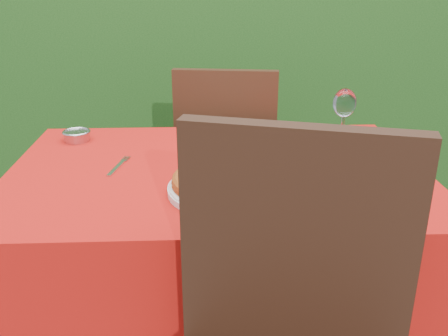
{
  "coord_description": "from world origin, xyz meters",
  "views": [
    {
      "loc": [
        -0.04,
        -1.41,
        1.31
      ],
      "look_at": [
        0.02,
        -0.05,
        0.77
      ],
      "focal_mm": 40.0,
      "sensor_mm": 36.0,
      "label": 1
    }
  ],
  "objects_px": {
    "water_glass": "(375,151)",
    "chair_far": "(227,156)",
    "pasta_plate": "(218,138)",
    "wine_glass": "(344,105)",
    "pizza_plate": "(228,183)",
    "fork": "(117,168)",
    "steel_ramekin": "(77,136)"
  },
  "relations": [
    {
      "from": "chair_far",
      "to": "wine_glass",
      "type": "height_order",
      "value": "same"
    },
    {
      "from": "pasta_plate",
      "to": "steel_ramekin",
      "type": "relative_size",
      "value": 2.69
    },
    {
      "from": "water_glass",
      "to": "wine_glass",
      "type": "height_order",
      "value": "wine_glass"
    },
    {
      "from": "pasta_plate",
      "to": "wine_glass",
      "type": "distance_m",
      "value": 0.44
    },
    {
      "from": "fork",
      "to": "steel_ramekin",
      "type": "relative_size",
      "value": 2.02
    },
    {
      "from": "water_glass",
      "to": "chair_far",
      "type": "bearing_deg",
      "value": 123.2
    },
    {
      "from": "pizza_plate",
      "to": "pasta_plate",
      "type": "bearing_deg",
      "value": 92.11
    },
    {
      "from": "chair_far",
      "to": "fork",
      "type": "xyz_separation_m",
      "value": [
        -0.37,
        -0.66,
        0.21
      ]
    },
    {
      "from": "chair_far",
      "to": "water_glass",
      "type": "height_order",
      "value": "chair_far"
    },
    {
      "from": "chair_far",
      "to": "fork",
      "type": "height_order",
      "value": "chair_far"
    },
    {
      "from": "pizza_plate",
      "to": "pasta_plate",
      "type": "relative_size",
      "value": 1.41
    },
    {
      "from": "pizza_plate",
      "to": "steel_ramekin",
      "type": "height_order",
      "value": "pizza_plate"
    },
    {
      "from": "steel_ramekin",
      "to": "chair_far",
      "type": "bearing_deg",
      "value": 35.13
    },
    {
      "from": "fork",
      "to": "pasta_plate",
      "type": "bearing_deg",
      "value": 46.05
    },
    {
      "from": "water_glass",
      "to": "steel_ramekin",
      "type": "distance_m",
      "value": 1.01
    },
    {
      "from": "pasta_plate",
      "to": "wine_glass",
      "type": "bearing_deg",
      "value": -0.84
    },
    {
      "from": "chair_far",
      "to": "pizza_plate",
      "type": "relative_size",
      "value": 2.81
    },
    {
      "from": "water_glass",
      "to": "fork",
      "type": "height_order",
      "value": "water_glass"
    },
    {
      "from": "chair_far",
      "to": "fork",
      "type": "relative_size",
      "value": 5.25
    },
    {
      "from": "water_glass",
      "to": "steel_ramekin",
      "type": "xyz_separation_m",
      "value": [
        -0.98,
        0.26,
        -0.02
      ]
    },
    {
      "from": "fork",
      "to": "steel_ramekin",
      "type": "xyz_separation_m",
      "value": [
        -0.18,
        0.27,
        0.01
      ]
    },
    {
      "from": "steel_ramekin",
      "to": "water_glass",
      "type": "bearing_deg",
      "value": -15.12
    },
    {
      "from": "pizza_plate",
      "to": "fork",
      "type": "distance_m",
      "value": 0.38
    },
    {
      "from": "pizza_plate",
      "to": "wine_glass",
      "type": "xyz_separation_m",
      "value": [
        0.42,
        0.39,
        0.11
      ]
    },
    {
      "from": "chair_far",
      "to": "wine_glass",
      "type": "relative_size",
      "value": 4.88
    },
    {
      "from": "water_glass",
      "to": "steel_ramekin",
      "type": "bearing_deg",
      "value": 164.88
    },
    {
      "from": "wine_glass",
      "to": "chair_far",
      "type": "bearing_deg",
      "value": 129.51
    },
    {
      "from": "pasta_plate",
      "to": "fork",
      "type": "xyz_separation_m",
      "value": [
        -0.31,
        -0.21,
        -0.02
      ]
    },
    {
      "from": "chair_far",
      "to": "pasta_plate",
      "type": "xyz_separation_m",
      "value": [
        -0.06,
        -0.45,
        0.23
      ]
    },
    {
      "from": "fork",
      "to": "wine_glass",
      "type": "bearing_deg",
      "value": 27.47
    },
    {
      "from": "pizza_plate",
      "to": "fork",
      "type": "relative_size",
      "value": 1.87
    },
    {
      "from": "chair_far",
      "to": "pasta_plate",
      "type": "height_order",
      "value": "chair_far"
    }
  ]
}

